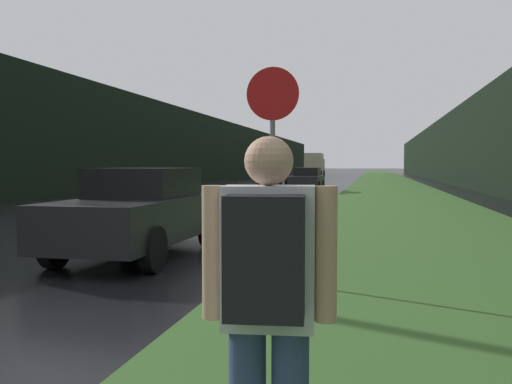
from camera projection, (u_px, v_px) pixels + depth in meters
grass_verge at (390, 188)px, 38.39m from camera, size 6.00×240.00×0.02m
lane_stripe_c at (114, 232)px, 12.99m from camera, size 0.12×3.00×0.01m
lane_stripe_d at (204, 209)px, 19.82m from camera, size 0.12×3.00×0.01m
lane_stripe_e at (247, 198)px, 26.65m from camera, size 0.12×3.00×0.01m
lane_stripe_f at (273, 191)px, 33.48m from camera, size 0.12×3.00×0.01m
treeline_far_side at (200, 149)px, 51.71m from camera, size 2.00×140.00×6.30m
treeline_near_side at (459, 149)px, 46.71m from camera, size 2.00×140.00×6.11m
stop_sign at (273, 150)px, 7.28m from camera, size 0.71×0.07×2.92m
hitchhiker_with_backpack at (268, 304)px, 2.37m from camera, size 0.60×0.44×1.73m
car_passing_near at (141, 211)px, 9.56m from camera, size 1.83×4.40×1.55m
car_passing_far at (307, 179)px, 32.86m from camera, size 1.86×4.35×1.47m
car_oncoming at (273, 176)px, 44.68m from camera, size 1.97×4.74×1.48m
delivery_truck at (315, 165)px, 75.83m from camera, size 2.37×6.87×3.28m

